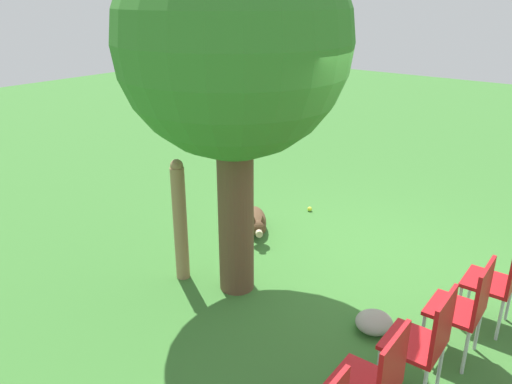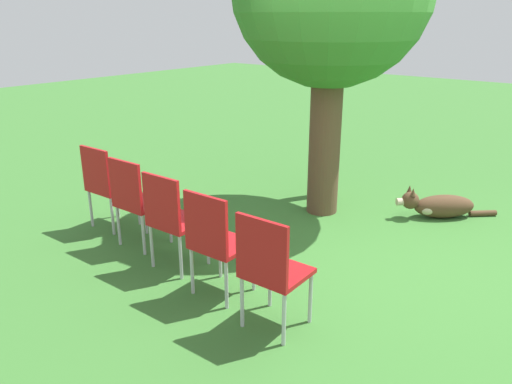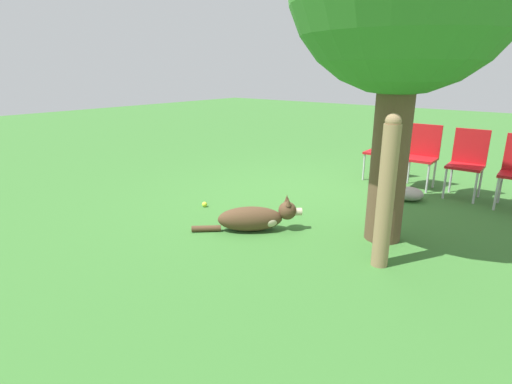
% 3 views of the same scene
% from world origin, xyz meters
% --- Properties ---
extents(ground_plane, '(30.00, 30.00, 0.00)m').
position_xyz_m(ground_plane, '(0.00, 0.00, 0.00)').
color(ground_plane, '#38702D').
extents(dog, '(0.89, 0.95, 0.39)m').
position_xyz_m(dog, '(1.22, -0.15, 0.15)').
color(dog, '#513823').
rests_on(dog, ground_plane).
extents(fence_post, '(0.15, 0.15, 1.38)m').
position_xyz_m(fence_post, '(1.16, 1.25, 0.70)').
color(fence_post, '#937551').
rests_on(fence_post, ground_plane).
extents(red_chair_0, '(0.43, 0.45, 0.94)m').
position_xyz_m(red_chair_0, '(-1.78, 0.05, 0.54)').
color(red_chair_0, '#B21419').
rests_on(red_chair_0, ground_plane).
extents(red_chair_1, '(0.43, 0.45, 0.94)m').
position_xyz_m(red_chair_1, '(-1.68, 0.69, 0.54)').
color(red_chair_1, '#B21419').
rests_on(red_chair_1, ground_plane).
extents(red_chair_2, '(0.43, 0.45, 0.94)m').
position_xyz_m(red_chair_2, '(-1.58, 1.33, 0.54)').
color(red_chair_2, '#B21419').
rests_on(red_chair_2, ground_plane).
extents(red_chair_3, '(0.43, 0.45, 0.94)m').
position_xyz_m(red_chair_3, '(-1.47, 1.97, 0.54)').
color(red_chair_3, '#B21419').
rests_on(red_chair_3, ground_plane).
extents(red_chair_4, '(0.43, 0.45, 0.94)m').
position_xyz_m(red_chair_4, '(-1.37, 2.61, 0.54)').
color(red_chair_4, '#B21419').
rests_on(red_chair_4, ground_plane).
extents(garden_rock, '(0.34, 0.36, 0.18)m').
position_xyz_m(garden_rock, '(-0.94, 0.81, 0.09)').
color(garden_rock, gray).
rests_on(garden_rock, ground_plane).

